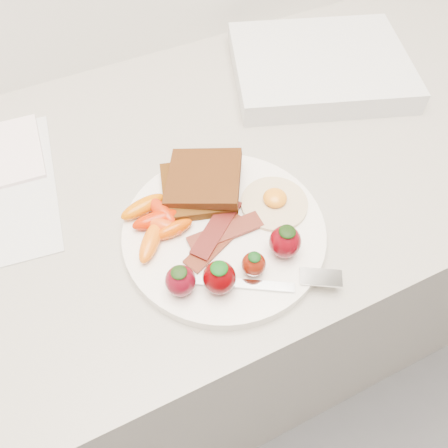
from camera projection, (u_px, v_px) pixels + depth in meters
name	position (u px, v px, depth m)	size (l,w,h in m)	color
counter	(189.00, 302.00, 1.02)	(2.00, 0.60, 0.90)	gray
plate	(224.00, 232.00, 0.58)	(0.27, 0.27, 0.02)	white
toast_lower	(198.00, 189.00, 0.61)	(0.10, 0.10, 0.01)	black
toast_upper	(204.00, 178.00, 0.60)	(0.10, 0.10, 0.01)	black
fried_egg	(274.00, 202.00, 0.60)	(0.12, 0.12, 0.02)	silver
bacon_strips	(220.00, 234.00, 0.57)	(0.12, 0.09, 0.01)	black
baby_carrots	(156.00, 222.00, 0.57)	(0.09, 0.11, 0.02)	#BC1E00
strawberries	(236.00, 264.00, 0.52)	(0.18, 0.05, 0.05)	#5B0713
fork	(279.00, 281.00, 0.53)	(0.17, 0.09, 0.00)	white
notepad	(9.00, 152.00, 0.67)	(0.10, 0.14, 0.01)	white
appliance	(320.00, 66.00, 0.77)	(0.30, 0.24, 0.04)	silver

